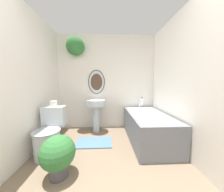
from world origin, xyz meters
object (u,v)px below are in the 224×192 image
object	(u,v)px
shampoo_bottle	(142,101)
bathtub	(148,127)
toilet	(50,134)
pedestal_sink	(96,109)
toilet_paper_roll	(54,104)
potted_plant	(58,154)

from	to	relation	value
shampoo_bottle	bathtub	bearing A→B (deg)	-94.18
toilet	pedestal_sink	size ratio (longest dim) A/B	0.86
toilet_paper_roll	potted_plant	bearing A→B (deg)	-63.82
pedestal_sink	shampoo_bottle	distance (m)	1.15
bathtub	shampoo_bottle	xyz separation A→B (m)	(0.04, 0.55, 0.43)
shampoo_bottle	potted_plant	size ratio (longest dim) A/B	0.37
pedestal_sink	potted_plant	bearing A→B (deg)	-104.56
toilet	pedestal_sink	world-z (taller)	pedestal_sink
pedestal_sink	bathtub	world-z (taller)	pedestal_sink
toilet	potted_plant	distance (m)	0.61
shampoo_bottle	toilet_paper_roll	size ratio (longest dim) A/B	1.77
pedestal_sink	toilet	bearing A→B (deg)	-129.78
bathtub	toilet_paper_roll	world-z (taller)	toilet_paper_roll
bathtub	potted_plant	size ratio (longest dim) A/B	2.64
toilet	shampoo_bottle	world-z (taller)	shampoo_bottle
pedestal_sink	shampoo_bottle	bearing A→B (deg)	3.14
bathtub	toilet_paper_roll	xyz separation A→B (m)	(-1.80, -0.14, 0.52)
pedestal_sink	toilet_paper_roll	world-z (taller)	pedestal_sink
bathtub	pedestal_sink	bearing A→B (deg)	155.89
toilet	bathtub	bearing A→B (deg)	10.92
pedestal_sink	potted_plant	distance (m)	1.41
shampoo_bottle	pedestal_sink	bearing A→B (deg)	-176.86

